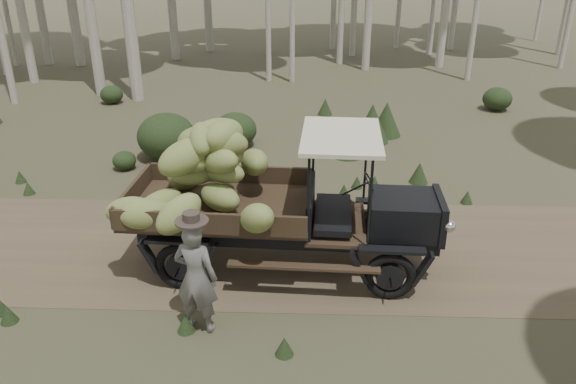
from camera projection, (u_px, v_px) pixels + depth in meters
name	position (u px, v px, depth m)	size (l,w,h in m)	color
ground	(237.00, 248.00, 10.62)	(120.00, 120.00, 0.00)	#473D2B
dirt_track	(237.00, 248.00, 10.62)	(70.00, 4.00, 0.01)	brown
banana_truck	(242.00, 186.00, 9.40)	(5.82, 2.81, 2.71)	black
farmer	(196.00, 276.00, 8.08)	(0.74, 0.58, 1.94)	#5C5854
undergrowth	(93.00, 243.00, 9.72)	(23.33, 20.03, 1.38)	#233319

